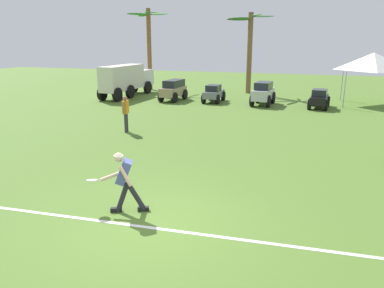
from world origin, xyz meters
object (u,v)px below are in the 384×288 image
at_px(palm_tree_left_of_centre, 250,46).
at_px(event_tent, 373,62).
at_px(parked_car_slot_d, 319,98).
at_px(palm_tree_far_left, 149,43).
at_px(parked_car_slot_b, 214,93).
at_px(frisbee_thrower, 124,179).
at_px(box_truck, 127,79).
at_px(frisbee_in_flight, 92,180).
at_px(parked_car_slot_a, 173,89).
at_px(parked_car_slot_c, 263,93).
at_px(teammate_midfield, 126,111).

distance_m(palm_tree_left_of_centre, event_tent, 8.62).
bearing_deg(parked_car_slot_d, palm_tree_far_left, 159.49).
bearing_deg(palm_tree_far_left, palm_tree_left_of_centre, 2.13).
height_order(parked_car_slot_b, palm_tree_left_of_centre, palm_tree_left_of_centre).
height_order(parked_car_slot_b, parked_car_slot_d, same).
relative_size(frisbee_thrower, palm_tree_left_of_centre, 0.24).
relative_size(parked_car_slot_b, box_truck, 0.37).
bearing_deg(frisbee_thrower, palm_tree_far_left, 113.08).
height_order(frisbee_in_flight, box_truck, box_truck).
height_order(palm_tree_left_of_centre, event_tent, palm_tree_left_of_centre).
xyz_separation_m(parked_car_slot_a, event_tent, (12.04, 2.09, 1.89)).
bearing_deg(palm_tree_far_left, box_truck, -88.32).
relative_size(parked_car_slot_b, parked_car_slot_c, 0.92).
bearing_deg(event_tent, frisbee_thrower, -111.24).
bearing_deg(event_tent, teammate_midfield, -134.06).
bearing_deg(palm_tree_left_of_centre, event_tent, -20.84).
xyz_separation_m(box_truck, palm_tree_far_left, (-0.12, 4.20, 2.42)).
bearing_deg(parked_car_slot_d, parked_car_slot_a, 179.84).
height_order(parked_car_slot_c, parked_car_slot_d, parked_car_slot_c).
distance_m(box_truck, event_tent, 15.93).
distance_m(parked_car_slot_a, box_truck, 3.85).
bearing_deg(parked_car_slot_d, box_truck, 177.02).
height_order(parked_car_slot_a, parked_car_slot_c, parked_car_slot_c).
distance_m(parked_car_slot_c, event_tent, 6.77).
bearing_deg(teammate_midfield, parked_car_slot_c, 63.20).
distance_m(frisbee_thrower, palm_tree_far_left, 22.85).
distance_m(parked_car_slot_c, palm_tree_left_of_centre, 6.07).
relative_size(frisbee_thrower, event_tent, 0.44).
distance_m(teammate_midfield, parked_car_slot_b, 9.34).
xyz_separation_m(frisbee_thrower, parked_car_slot_b, (-2.32, 16.23, -0.23)).
bearing_deg(frisbee_thrower, parked_car_slot_a, 107.36).
bearing_deg(parked_car_slot_c, teammate_midfield, -116.80).
distance_m(teammate_midfield, parked_car_slot_c, 10.13).
xyz_separation_m(parked_car_slot_b, parked_car_slot_c, (3.18, -0.18, 0.18)).
bearing_deg(teammate_midfield, parked_car_slot_d, 48.83).
bearing_deg(box_truck, frisbee_thrower, -62.24).
distance_m(frisbee_thrower, parked_car_slot_a, 16.77).
distance_m(frisbee_thrower, event_tent, 19.50).
height_order(parked_car_slot_d, palm_tree_left_of_centre, palm_tree_left_of_centre).
distance_m(parked_car_slot_b, palm_tree_far_left, 8.61).
relative_size(parked_car_slot_d, event_tent, 0.71).
bearing_deg(box_truck, palm_tree_far_left, 91.68).
distance_m(parked_car_slot_a, palm_tree_far_left, 6.87).
height_order(frisbee_in_flight, teammate_midfield, teammate_midfield).
xyz_separation_m(frisbee_thrower, parked_car_slot_a, (-5.00, 16.00, -0.08)).
bearing_deg(frisbee_thrower, parked_car_slot_b, 98.12).
relative_size(frisbee_in_flight, teammate_midfield, 0.22).
xyz_separation_m(parked_car_slot_c, event_tent, (6.17, 2.05, 1.87)).
height_order(frisbee_in_flight, parked_car_slot_a, parked_car_slot_a).
xyz_separation_m(frisbee_in_flight, teammate_midfield, (-2.93, 7.12, 0.22)).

